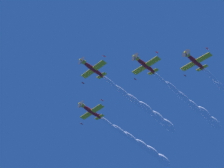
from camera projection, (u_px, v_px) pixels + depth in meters
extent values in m
ellipsoid|color=red|center=(93.00, 69.00, 82.36)|extent=(3.53, 7.21, 1.95)
cylinder|color=yellow|center=(83.00, 62.00, 80.97)|extent=(1.69, 1.31, 1.52)
cone|color=yellow|center=(81.00, 60.00, 80.67)|extent=(0.89, 0.90, 0.74)
cylinder|color=#3F3F47|center=(81.00, 60.00, 80.74)|extent=(3.09, 0.86, 3.19)
cube|color=yellow|center=(94.00, 70.00, 82.29)|extent=(8.60, 4.19, 3.35)
ellipsoid|color=red|center=(104.00, 56.00, 81.96)|extent=(0.61, 1.02, 0.41)
ellipsoid|color=red|center=(83.00, 83.00, 82.61)|extent=(0.61, 1.02, 0.41)
cube|color=yellow|center=(102.00, 76.00, 83.73)|extent=(3.22, 1.91, 1.28)
cube|color=red|center=(101.00, 75.00, 84.25)|extent=(0.88, 1.21, 1.25)
ellipsoid|color=#1E232D|center=(91.00, 68.00, 82.62)|extent=(1.39, 1.80, 1.03)
ellipsoid|color=red|center=(145.00, 65.00, 82.62)|extent=(3.51, 7.20, 2.02)
cylinder|color=yellow|center=(136.00, 58.00, 81.20)|extent=(1.68, 1.29, 1.53)
cone|color=yellow|center=(135.00, 56.00, 80.90)|extent=(0.88, 0.90, 0.75)
cylinder|color=#3F3F47|center=(135.00, 57.00, 80.97)|extent=(3.10, 0.83, 3.18)
cube|color=yellow|center=(146.00, 66.00, 82.55)|extent=(8.61, 4.20, 3.33)
ellipsoid|color=red|center=(157.00, 52.00, 82.20)|extent=(0.60, 1.01, 0.42)
ellipsoid|color=red|center=(135.00, 79.00, 82.91)|extent=(0.60, 1.01, 0.42)
cube|color=yellow|center=(153.00, 72.00, 84.02)|extent=(3.22, 1.91, 1.28)
cube|color=red|center=(153.00, 71.00, 84.54)|extent=(0.87, 1.20, 1.26)
ellipsoid|color=#1E232D|center=(144.00, 64.00, 82.88)|extent=(1.39, 1.79, 1.05)
ellipsoid|color=red|center=(91.00, 111.00, 88.68)|extent=(3.57, 7.21, 1.75)
cylinder|color=yellow|center=(82.00, 105.00, 87.36)|extent=(1.65, 1.32, 1.46)
cone|color=yellow|center=(80.00, 104.00, 87.08)|extent=(0.87, 0.91, 0.71)
cylinder|color=#3F3F47|center=(81.00, 104.00, 87.15)|extent=(2.99, 0.89, 3.09)
cube|color=yellow|center=(92.00, 112.00, 88.61)|extent=(8.77, 4.25, 2.81)
ellipsoid|color=red|center=(102.00, 100.00, 88.05)|extent=(0.61, 1.02, 0.38)
ellipsoid|color=red|center=(82.00, 124.00, 89.16)|extent=(0.61, 1.02, 0.38)
cube|color=yellow|center=(99.00, 117.00, 90.00)|extent=(3.28, 1.93, 1.08)
cube|color=red|center=(99.00, 116.00, 90.52)|extent=(0.82, 1.22, 1.24)
ellipsoid|color=#1E232D|center=(90.00, 110.00, 88.96)|extent=(1.38, 1.80, 0.97)
ellipsoid|color=red|center=(195.00, 61.00, 82.29)|extent=(3.46, 7.18, 2.18)
cylinder|color=yellow|center=(187.00, 54.00, 80.81)|extent=(1.69, 1.27, 1.55)
cone|color=yellow|center=(185.00, 53.00, 80.49)|extent=(0.88, 0.89, 0.76)
cylinder|color=#3F3F47|center=(186.00, 53.00, 80.56)|extent=(3.12, 0.78, 3.18)
cube|color=yellow|center=(196.00, 62.00, 82.22)|extent=(8.59, 4.19, 3.39)
ellipsoid|color=red|center=(207.00, 48.00, 81.87)|extent=(0.60, 1.01, 0.44)
ellipsoid|color=red|center=(185.00, 76.00, 82.58)|extent=(0.60, 1.01, 0.44)
cube|color=yellow|center=(202.00, 68.00, 83.75)|extent=(3.21, 1.91, 1.31)
cube|color=red|center=(201.00, 68.00, 84.26)|extent=(0.88, 1.18, 1.29)
ellipsoid|color=#1E232D|center=(193.00, 60.00, 82.54)|extent=(1.38, 1.78, 1.08)
ellipsoid|color=white|center=(111.00, 83.00, 85.35)|extent=(2.95, 6.26, 1.55)
ellipsoid|color=white|center=(123.00, 92.00, 87.33)|extent=(3.25, 6.39, 1.85)
ellipsoid|color=white|center=(135.00, 101.00, 89.38)|extent=(3.54, 6.51, 2.16)
ellipsoid|color=white|center=(146.00, 108.00, 91.11)|extent=(3.84, 6.64, 2.46)
ellipsoid|color=white|center=(158.00, 118.00, 93.66)|extent=(4.14, 6.76, 2.77)
ellipsoid|color=white|center=(168.00, 125.00, 95.20)|extent=(4.44, 6.89, 3.07)
ellipsoid|color=white|center=(161.00, 79.00, 85.47)|extent=(2.95, 6.26, 1.55)
ellipsoid|color=white|center=(173.00, 88.00, 87.57)|extent=(3.25, 6.39, 1.85)
ellipsoid|color=white|center=(183.00, 98.00, 89.82)|extent=(3.54, 6.51, 2.16)
ellipsoid|color=white|center=(194.00, 106.00, 91.52)|extent=(3.84, 6.64, 2.46)
ellipsoid|color=white|center=(205.00, 113.00, 93.57)|extent=(4.14, 6.76, 2.77)
ellipsoid|color=white|center=(214.00, 123.00, 95.66)|extent=(4.44, 6.89, 3.07)
ellipsoid|color=white|center=(108.00, 123.00, 91.45)|extent=(2.95, 6.26, 1.55)
ellipsoid|color=white|center=(120.00, 131.00, 93.68)|extent=(3.25, 6.39, 1.85)
ellipsoid|color=white|center=(131.00, 138.00, 95.73)|extent=(3.54, 6.51, 2.16)
ellipsoid|color=white|center=(143.00, 146.00, 97.72)|extent=(3.84, 6.64, 2.46)
ellipsoid|color=white|center=(152.00, 152.00, 99.45)|extent=(4.14, 6.76, 2.77)
ellipsoid|color=white|center=(163.00, 160.00, 101.76)|extent=(4.44, 6.89, 3.07)
ellipsoid|color=white|center=(210.00, 75.00, 84.93)|extent=(2.95, 6.26, 1.55)
ellipsoid|color=white|center=(219.00, 85.00, 87.20)|extent=(3.25, 6.39, 1.85)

